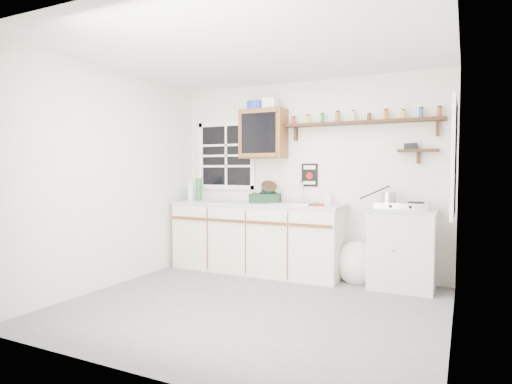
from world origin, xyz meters
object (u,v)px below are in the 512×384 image
spice_shelf (361,122)px  upper_cabinet (263,134)px  main_cabinet (256,237)px  right_cabinet (402,248)px  dish_rack (266,195)px  hotplate (402,205)px

spice_shelf → upper_cabinet: bearing=-176.9°
main_cabinet → right_cabinet: size_ratio=2.54×
dish_rack → hotplate: 1.72m
spice_shelf → dish_rack: (-1.19, -0.15, -0.91)m
dish_rack → hotplate: dish_rack is taller
right_cabinet → hotplate: (-0.01, -0.02, 0.49)m
right_cabinet → main_cabinet: bearing=-179.2°
hotplate → dish_rack: bearing=178.1°
right_cabinet → upper_cabinet: (-1.80, 0.12, 1.37)m
dish_rack → hotplate: size_ratio=0.76×
main_cabinet → dish_rack: dish_rack is taller
upper_cabinet → spice_shelf: upper_cabinet is taller
right_cabinet → hotplate: bearing=-108.6°
upper_cabinet → hotplate: bearing=-4.4°
main_cabinet → spice_shelf: bearing=9.2°
dish_rack → main_cabinet: bearing=-165.2°
dish_rack → hotplate: bearing=-16.7°
right_cabinet → dish_rack: 1.81m
spice_shelf → dish_rack: size_ratio=4.30×
upper_cabinet → dish_rack: 0.82m
upper_cabinet → dish_rack: upper_cabinet is taller
main_cabinet → hotplate: hotplate is taller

